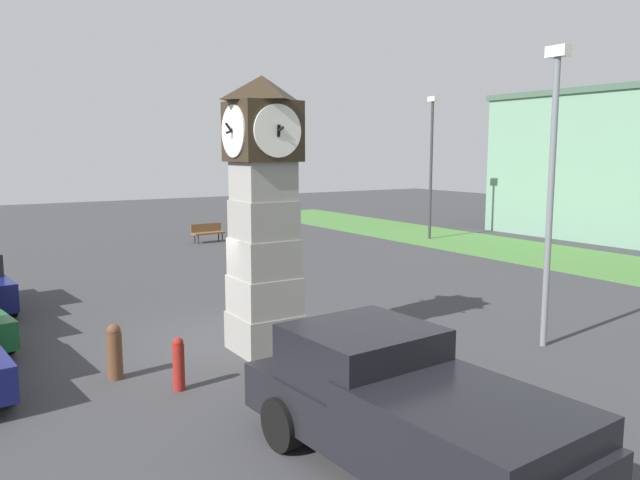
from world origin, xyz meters
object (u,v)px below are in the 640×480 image
object	(u,v)px
clock_tower	(264,215)
bench	(208,231)
street_lamp_far_side	(552,178)
pickup_truck	(404,407)
bollard_mid_row	(115,351)
bollard_near_tower	(179,363)
street_lamp_near_road	(431,159)

from	to	relation	value
clock_tower	bench	world-z (taller)	clock_tower
clock_tower	street_lamp_far_side	distance (m)	6.34
pickup_truck	bench	bearing A→B (deg)	164.26
clock_tower	bollard_mid_row	world-z (taller)	clock_tower
bollard_mid_row	bench	bearing A→B (deg)	152.25
pickup_truck	bench	size ratio (longest dim) A/B	3.24
bollard_near_tower	street_lamp_far_side	size ratio (longest dim) A/B	0.15
bollard_near_tower	street_lamp_near_road	xyz separation A→B (m)	(-12.58, 17.60, 3.52)
bollard_mid_row	pickup_truck	size ratio (longest dim) A/B	0.21
bollard_mid_row	street_lamp_far_side	bearing A→B (deg)	70.59
clock_tower	street_lamp_near_road	size ratio (longest dim) A/B	0.84
bench	street_lamp_far_side	bearing A→B (deg)	0.28
clock_tower	pickup_truck	xyz separation A→B (m)	(5.77, -0.88, -2.07)
bollard_near_tower	street_lamp_far_side	world-z (taller)	street_lamp_far_side
pickup_truck	bollard_mid_row	bearing A→B (deg)	-157.24
clock_tower	street_lamp_near_road	world-z (taller)	street_lamp_near_road
bollard_mid_row	clock_tower	bearing A→B (deg)	90.75
clock_tower	bollard_mid_row	distance (m)	4.09
street_lamp_far_side	pickup_truck	bearing A→B (deg)	-67.34
pickup_truck	bench	distance (m)	23.02
clock_tower	bench	size ratio (longest dim) A/B	3.65
bollard_mid_row	bench	world-z (taller)	bollard_mid_row
bollard_mid_row	street_lamp_far_side	size ratio (longest dim) A/B	0.17
bollard_near_tower	bollard_mid_row	bearing A→B (deg)	-145.35
clock_tower	bollard_mid_row	size ratio (longest dim) A/B	5.44
clock_tower	bench	bearing A→B (deg)	161.87
bench	pickup_truck	bearing A→B (deg)	-15.74
bollard_near_tower	pickup_truck	world-z (taller)	pickup_truck
clock_tower	bollard_near_tower	distance (m)	3.71
bollard_mid_row	street_lamp_far_side	distance (m)	9.82
clock_tower	bollard_mid_row	bearing A→B (deg)	-89.25
bollard_mid_row	pickup_truck	xyz separation A→B (m)	(5.72, 2.40, 0.38)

